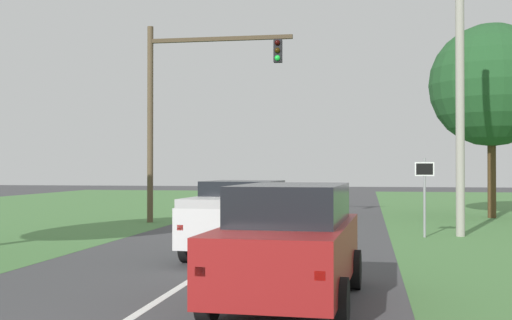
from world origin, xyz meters
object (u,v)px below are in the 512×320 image
pickup_truck_lead (245,216)px  oak_tree_right (491,85)px  keep_moving_sign (425,187)px  red_suv_near (291,241)px  utility_pole_right (460,89)px  traffic_light (184,96)px

pickup_truck_lead → oak_tree_right: 16.96m
keep_moving_sign → red_suv_near: bearing=-105.7°
red_suv_near → oak_tree_right: 21.22m
pickup_truck_lead → utility_pole_right: utility_pole_right is taller
red_suv_near → oak_tree_right: size_ratio=0.59×
oak_tree_right → pickup_truck_lead: bearing=-121.4°
pickup_truck_lead → keep_moving_sign: keep_moving_sign is taller
red_suv_near → traffic_light: (-6.03, 14.77, 4.09)m
red_suv_near → pickup_truck_lead: size_ratio=0.90×
red_suv_near → utility_pole_right: size_ratio=0.53×
oak_tree_right → traffic_light: bearing=-159.3°
pickup_truck_lead → oak_tree_right: bearing=58.6°
utility_pole_right → pickup_truck_lead: bearing=-137.3°
traffic_light → utility_pole_right: size_ratio=0.84×
pickup_truck_lead → keep_moving_sign: bearing=46.2°
traffic_light → utility_pole_right: utility_pole_right is taller
traffic_light → keep_moving_sign: size_ratio=3.15×
utility_pole_right → keep_moving_sign: bearing=-156.4°
traffic_light → oak_tree_right: size_ratio=0.93×
utility_pole_right → oak_tree_right: bearing=73.6°
utility_pole_right → red_suv_near: bearing=-110.4°
traffic_light → keep_moving_sign: traffic_light is taller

